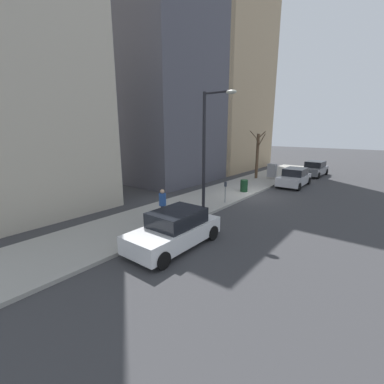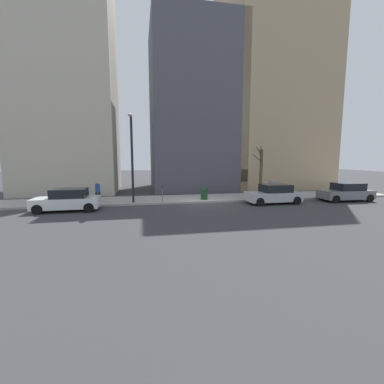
% 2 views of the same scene
% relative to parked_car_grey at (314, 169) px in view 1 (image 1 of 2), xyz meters
% --- Properties ---
extents(ground_plane, '(120.00, 120.00, 0.00)m').
position_rel_parked_car_grey_xyz_m(ground_plane, '(1.28, 11.99, -0.74)').
color(ground_plane, '#38383A').
extents(sidewalk, '(4.00, 36.00, 0.15)m').
position_rel_parked_car_grey_xyz_m(sidewalk, '(3.28, 11.99, -0.66)').
color(sidewalk, '#9E9B93').
rests_on(sidewalk, ground).
extents(parked_car_grey, '(2.05, 4.26, 1.52)m').
position_rel_parked_car_grey_xyz_m(parked_car_grey, '(0.00, 0.00, 0.00)').
color(parked_car_grey, slate).
rests_on(parked_car_grey, ground).
extents(parked_car_silver, '(2.00, 4.24, 1.52)m').
position_rel_parked_car_grey_xyz_m(parked_car_silver, '(0.05, 6.58, 0.00)').
color(parked_car_silver, '#B7B7BC').
rests_on(parked_car_silver, ground).
extents(parked_car_white, '(1.94, 4.21, 1.52)m').
position_rel_parked_car_grey_xyz_m(parked_car_white, '(0.16, 21.77, 0.00)').
color(parked_car_white, white).
rests_on(parked_car_white, ground).
extents(parking_meter, '(0.14, 0.10, 1.35)m').
position_rel_parked_car_grey_xyz_m(parking_meter, '(1.73, 15.21, 0.24)').
color(parking_meter, slate).
rests_on(parking_meter, sidewalk).
extents(utility_box, '(0.83, 0.61, 1.43)m').
position_rel_parked_car_grey_xyz_m(utility_box, '(2.58, 5.21, 0.11)').
color(utility_box, '#A8A399').
rests_on(utility_box, sidewalk).
extents(streetlamp, '(1.97, 0.32, 6.50)m').
position_rel_parked_car_grey_xyz_m(streetlamp, '(1.56, 17.46, 3.28)').
color(streetlamp, black).
rests_on(streetlamp, sidewalk).
extents(bare_tree, '(1.81, 1.14, 4.51)m').
position_rel_parked_car_grey_xyz_m(bare_tree, '(3.86, 5.86, 1.68)').
color(bare_tree, brown).
rests_on(bare_tree, sidewalk).
extents(trash_bin, '(0.56, 0.56, 0.90)m').
position_rel_parked_car_grey_xyz_m(trash_bin, '(2.18, 11.71, -0.14)').
color(trash_bin, '#14381E').
rests_on(trash_bin, sidewalk).
extents(pedestrian_near_meter, '(0.36, 0.36, 1.66)m').
position_rel_parked_car_grey_xyz_m(pedestrian_near_meter, '(2.44, 20.15, 0.35)').
color(pedestrian_near_meter, '#1E1E2D').
rests_on(pedestrian_near_meter, sidewalk).
extents(office_tower_left, '(11.68, 11.68, 24.69)m').
position_rel_parked_car_grey_xyz_m(office_tower_left, '(12.62, 0.80, 11.61)').
color(office_tower_left, tan).
rests_on(office_tower_left, ground).
extents(office_block_center, '(9.66, 9.66, 18.10)m').
position_rel_parked_car_grey_xyz_m(office_block_center, '(11.61, 10.67, 8.32)').
color(office_block_center, '#4C4C56').
rests_on(office_block_center, ground).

